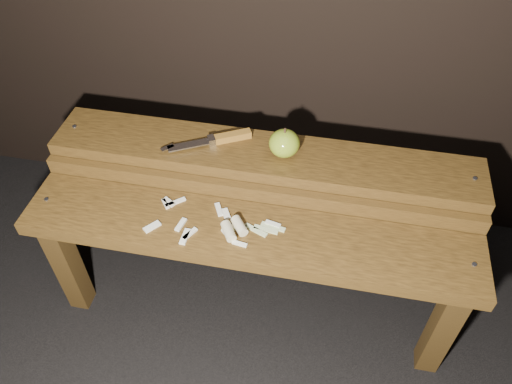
% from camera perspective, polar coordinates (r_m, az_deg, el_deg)
% --- Properties ---
extents(ground, '(60.00, 60.00, 0.00)m').
position_cam_1_polar(ground, '(1.65, -0.41, -12.41)').
color(ground, black).
extents(bench_front_tier, '(1.20, 0.20, 0.42)m').
position_cam_1_polar(bench_front_tier, '(1.33, -1.02, -6.59)').
color(bench_front_tier, '#37240D').
rests_on(bench_front_tier, ground).
extents(bench_rear_tier, '(1.20, 0.21, 0.50)m').
position_cam_1_polar(bench_rear_tier, '(1.43, 0.82, 1.97)').
color(bench_rear_tier, '#37240D').
rests_on(bench_rear_tier, ground).
extents(apple, '(0.08, 0.08, 0.09)m').
position_cam_1_polar(apple, '(1.35, 3.25, 5.58)').
color(apple, olive).
rests_on(apple, bench_rear_tier).
extents(knife, '(0.24, 0.14, 0.02)m').
position_cam_1_polar(knife, '(1.41, -3.98, 6.11)').
color(knife, '#905E1F').
rests_on(knife, bench_rear_tier).
extents(apple_scraps, '(0.36, 0.16, 0.03)m').
position_cam_1_polar(apple_scraps, '(1.29, -3.62, -3.89)').
color(apple_scraps, beige).
rests_on(apple_scraps, bench_front_tier).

